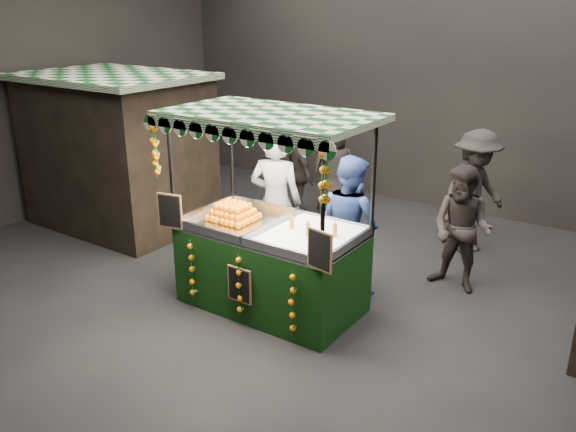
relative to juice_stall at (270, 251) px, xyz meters
The scene contains 11 objects.
ground 0.89m from the juice_stall, ahead, with size 12.00×12.00×0.00m, color black.
market_hall 2.64m from the juice_stall, ahead, with size 12.10×10.10×5.05m.
neighbour_stall_left 4.14m from the juice_stall, 165.15° to the left, with size 3.00×2.20×2.60m.
juice_stall is the anchor object (origin of this frame).
vendor_grey 1.19m from the juice_stall, 121.88° to the left, with size 0.86×0.70×2.05m.
vendor_blue 1.18m from the juice_stall, 61.68° to the left, with size 1.09×0.98×1.86m.
shopper_0 4.37m from the juice_stall, 154.90° to the left, with size 0.71×0.48×1.91m.
shopper_1 2.57m from the juice_stall, 46.06° to the left, with size 0.91×0.75×1.72m.
shopper_2 3.51m from the juice_stall, 117.36° to the left, with size 0.98×0.86×1.59m.
shopper_3 3.55m from the juice_stall, 65.02° to the left, with size 1.14×1.43×1.93m.
shopper_4 3.72m from the juice_stall, 107.87° to the left, with size 0.97×0.96×1.69m.
Camera 1 is at (3.54, -5.45, 3.66)m, focal length 36.55 mm.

